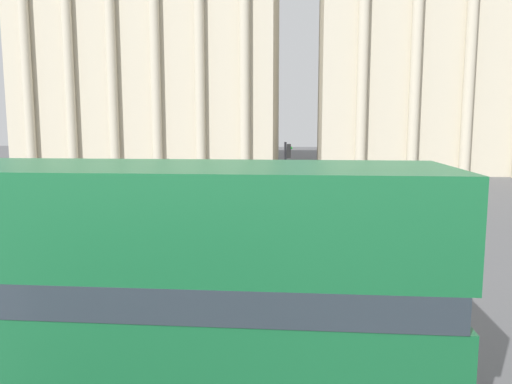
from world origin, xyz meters
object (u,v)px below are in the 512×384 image
at_px(pedestrian_blue, 443,207).
at_px(pedestrian_black, 144,229).
at_px(traffic_light_near, 323,225).
at_px(traffic_light_far, 287,167).
at_px(plaza_building_left, 154,44).
at_px(car_white, 362,207).
at_px(pedestrian_red, 392,179).
at_px(pedestrian_grey, 467,183).
at_px(plaza_building_right, 496,60).
at_px(double_decker_bus, 74,284).
at_px(traffic_light_mid, 171,191).

xyz_separation_m(pedestrian_blue, pedestrian_black, (-11.66, -5.53, -0.06)).
distance_m(traffic_light_near, traffic_light_far, 13.61).
height_order(plaza_building_left, car_white, plaza_building_left).
height_order(pedestrian_blue, pedestrian_red, pedestrian_blue).
distance_m(pedestrian_blue, pedestrian_grey, 9.60).
bearing_deg(pedestrian_black, plaza_building_left, 50.80).
distance_m(plaza_building_right, pedestrian_blue, 32.59).
bearing_deg(pedestrian_red, plaza_building_left, 122.21).
xyz_separation_m(traffic_light_far, pedestrian_black, (-4.72, -8.40, -1.49)).
distance_m(traffic_light_near, pedestrian_black, 7.96).
bearing_deg(plaza_building_right, pedestrian_grey, -113.27).
relative_size(plaza_building_right, pedestrian_blue, 20.06).
distance_m(double_decker_bus, plaza_building_right, 49.82).
bearing_deg(pedestrian_blue, plaza_building_right, 76.45).
xyz_separation_m(plaza_building_left, pedestrian_black, (9.53, -34.32, -11.72)).
bearing_deg(double_decker_bus, plaza_building_right, 68.14).
relative_size(pedestrian_blue, pedestrian_grey, 0.94).
bearing_deg(pedestrian_blue, traffic_light_far, 167.34).
xyz_separation_m(traffic_light_near, pedestrian_red, (5.52, 21.86, -1.28)).
bearing_deg(pedestrian_grey, traffic_light_far, -169.01).
xyz_separation_m(double_decker_bus, pedestrian_grey, (13.41, 24.16, -1.17)).
distance_m(double_decker_bus, pedestrian_black, 10.15).
height_order(traffic_light_mid, pedestrian_grey, traffic_light_mid).
relative_size(double_decker_bus, pedestrian_black, 6.65).
height_order(traffic_light_near, pedestrian_red, traffic_light_near).
bearing_deg(plaza_building_left, traffic_light_far, -61.21).
bearing_deg(traffic_light_mid, traffic_light_near, -48.54).
bearing_deg(pedestrian_grey, plaza_building_right, 48.94).
bearing_deg(car_white, double_decker_bus, 2.00).
bearing_deg(plaza_building_right, double_decker_bus, -116.51).
height_order(plaza_building_right, traffic_light_mid, plaza_building_right).
distance_m(traffic_light_far, pedestrian_black, 9.75).
distance_m(pedestrian_black, pedestrian_grey, 21.10).
relative_size(traffic_light_near, car_white, 0.80).
bearing_deg(traffic_light_far, car_white, -25.36).
xyz_separation_m(double_decker_bus, traffic_light_mid, (-1.30, 10.50, -0.02)).
height_order(double_decker_bus, plaza_building_right, plaza_building_right).
bearing_deg(plaza_building_left, pedestrian_blue, -53.66).
relative_size(traffic_light_mid, car_white, 0.79).
relative_size(traffic_light_mid, pedestrian_grey, 1.86).
bearing_deg(traffic_light_near, traffic_light_far, 95.06).
bearing_deg(car_white, pedestrian_red, -174.96).
bearing_deg(pedestrian_blue, plaza_building_left, 136.17).
bearing_deg(traffic_light_far, double_decker_bus, -98.20).
xyz_separation_m(car_white, pedestrian_blue, (3.37, -1.18, 0.27)).
height_order(plaza_building_left, pedestrian_red, plaza_building_left).
bearing_deg(plaza_building_right, traffic_light_mid, -124.77).
distance_m(pedestrian_black, pedestrian_red, 20.24).
xyz_separation_m(plaza_building_right, pedestrian_black, (-24.01, -34.09, -9.74)).
bearing_deg(traffic_light_near, pedestrian_blue, 61.77).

